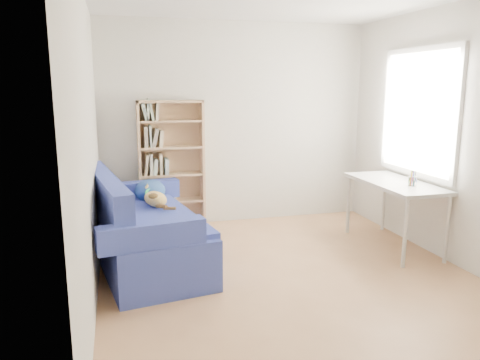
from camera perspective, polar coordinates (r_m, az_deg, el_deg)
The scene contains 6 objects.
ground at distance 4.59m, azimuth 5.92°, elevation -11.64°, with size 4.00×4.00×0.00m, color #AC784D.
room_shell at distance 4.29m, azimuth 7.47°, elevation 9.24°, with size 3.54×4.04×2.62m.
sofa at distance 4.87m, azimuth -11.86°, elevation -5.99°, with size 1.20×2.05×0.94m.
bookshelf at distance 5.93m, azimuth -8.33°, elevation 1.16°, with size 0.81×0.25×1.62m.
desk at distance 5.46m, azimuth 18.38°, elevation -0.91°, with size 0.59×1.28×0.75m.
pen_cup at distance 5.28m, azimuth 20.29°, elevation 0.00°, with size 0.09×0.09×0.17m.
Camera 1 is at (-1.52, -3.94, 1.79)m, focal length 35.00 mm.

